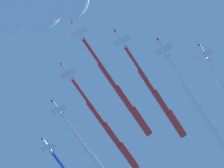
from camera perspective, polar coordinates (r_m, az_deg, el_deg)
The scene contains 5 objects.
jet_lead at distance 204.64m, azimuth 1.78°, elevation -2.11°, with size 38.15×57.09×4.32m.
jet_port_inner at distance 204.98m, azimuth 6.62°, elevation -2.58°, with size 35.72×53.92×4.41m.
jet_starboard_inner at distance 209.87m, azimuth 0.16°, elevation -6.85°, with size 37.41×56.13×4.38m.
jet_port_mid at distance 207.81m, azimuth 11.93°, elevation -3.95°, with size 36.30×55.90×4.34m.
jet_starboard_mid at distance 218.74m, azimuth -1.81°, elevation -10.52°, with size 34.21×52.78×4.42m.
Camera 1 is at (0.99, -68.27, -45.80)m, focal length 69.83 mm.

